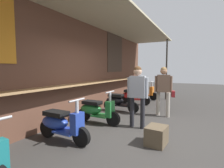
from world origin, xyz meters
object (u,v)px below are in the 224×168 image
Objects in this scene: scooter_green at (96,110)px; shopper_with_handbag at (164,86)px; scooter_black at (119,101)px; shopper_browsing at (137,90)px; merchandise_crate at (156,135)px; scooter_red at (133,96)px; scooter_orange at (143,92)px; scooter_blue at (60,123)px.

scooter_green is 2.43m from shopper_with_handbag.
scooter_green and scooter_black have the same top height.
scooter_green is 1.38m from shopper_browsing.
shopper_with_handbag reaches higher than merchandise_crate.
merchandise_crate is (-0.63, -1.92, -0.19)m from scooter_green.
shopper_with_handbag reaches higher than scooter_red.
scooter_green is 1.00× the size of scooter_orange.
scooter_black is 2.94m from merchandise_crate.
scooter_blue is 5.98m from scooter_orange.
scooter_red is (3.09, -0.00, 0.00)m from scooter_green.
scooter_blue is 3.57m from shopper_with_handbag.
scooter_green is 3.09m from scooter_red.
scooter_orange is at bearing 85.69° from scooter_red.
scooter_orange is at bearing 89.67° from scooter_black.
merchandise_crate is at bearing -49.39° from scooter_black.
shopper_with_handbag is 2.49m from merchandise_crate.
scooter_red is at bearing 35.03° from shopper_with_handbag.
scooter_green is 2.03m from merchandise_crate.
shopper_browsing is (-4.37, -1.21, 0.64)m from scooter_orange.
shopper_browsing is (-2.88, -1.21, 0.64)m from scooter_red.
scooter_black and scooter_red have the same top height.
scooter_black is at bearing -94.31° from scooter_red.
scooter_green and scooter_orange have the same top height.
scooter_orange is 0.85× the size of shopper_with_handbag.
scooter_black is at bearing 40.94° from merchandise_crate.
scooter_blue is 1.41m from scooter_green.
scooter_orange is 5.55m from merchandise_crate.
shopper_with_handbag is 1.56m from shopper_browsing.
scooter_blue and scooter_red have the same top height.
shopper_browsing is (-1.50, 0.41, 0.01)m from shopper_with_handbag.
scooter_blue is 0.84× the size of shopper_with_handbag.
scooter_green is 1.00× the size of scooter_black.
scooter_blue is at bearing -90.33° from scooter_black.
shopper_browsing is (1.62, -1.21, 0.64)m from scooter_blue.
scooter_black and scooter_orange have the same top height.
scooter_blue is 4.50m from scooter_red.
scooter_black reaches higher than merchandise_crate.
scooter_green is 0.84× the size of shopper_browsing.
scooter_black is at bearing 90.30° from scooter_green.
scooter_red is at bearing 27.37° from merchandise_crate.
shopper_with_handbag is at bearing 64.15° from scooter_blue.
scooter_red reaches higher than merchandise_crate.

